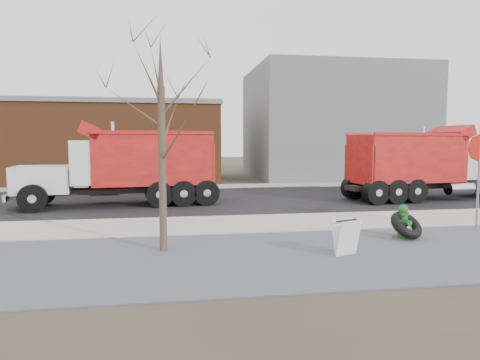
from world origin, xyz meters
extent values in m
plane|color=#383328|center=(0.00, 0.00, 0.00)|extent=(120.00, 120.00, 0.00)
cube|color=slate|center=(0.00, -3.50, 0.01)|extent=(60.00, 5.00, 0.03)
cube|color=#9E9B93|center=(0.00, 0.25, 0.03)|extent=(60.00, 2.50, 0.06)
cube|color=#9E9B93|center=(0.00, 1.55, 0.06)|extent=(60.00, 0.15, 0.11)
cube|color=black|center=(0.00, 6.30, 0.01)|extent=(60.00, 9.40, 0.02)
cube|color=#9E9B93|center=(0.00, 12.00, 0.03)|extent=(60.00, 2.00, 0.06)
cube|color=slate|center=(9.00, 18.00, 4.00)|extent=(12.00, 10.00, 8.00)
cube|color=brown|center=(-10.00, 17.00, 2.50)|extent=(20.00, 8.00, 5.00)
cube|color=slate|center=(-10.00, 17.00, 5.15)|extent=(20.20, 8.20, 0.30)
cylinder|color=#382D23|center=(-3.20, -2.60, 2.00)|extent=(0.18, 0.18, 4.00)
cone|color=#382D23|center=(-3.20, -2.60, 4.60)|extent=(0.14, 0.14, 1.20)
cylinder|color=#25622C|center=(3.36, -2.13, 0.03)|extent=(0.51, 0.51, 0.07)
cylinder|color=#25622C|center=(3.36, -2.13, 0.38)|extent=(0.26, 0.26, 0.69)
cylinder|color=#25622C|center=(3.36, -2.13, 0.69)|extent=(0.34, 0.34, 0.06)
sphere|color=#25622C|center=(3.36, -2.13, 0.80)|extent=(0.28, 0.28, 0.28)
cylinder|color=#25622C|center=(3.36, -2.13, 0.92)|extent=(0.06, 0.06, 0.07)
cylinder|color=#25622C|center=(3.18, -2.18, 0.48)|extent=(0.17, 0.16, 0.13)
cylinder|color=#25622C|center=(3.55, -2.08, 0.48)|extent=(0.17, 0.16, 0.13)
cylinder|color=#25622C|center=(3.42, -2.32, 0.46)|extent=(0.20, 0.18, 0.17)
torus|color=black|center=(3.36, -2.33, 0.40)|extent=(1.16, 1.13, 0.79)
cylinder|color=gray|center=(6.23, -1.40, 1.59)|extent=(0.07, 0.07, 3.18)
cylinder|color=#AE150C|center=(6.23, -1.40, 2.50)|extent=(0.86, 0.06, 0.86)
cube|color=white|center=(1.07, -3.77, 0.44)|extent=(0.64, 0.40, 0.83)
cube|color=white|center=(1.01, -3.61, 0.44)|extent=(0.64, 0.40, 0.83)
cube|color=black|center=(1.04, -3.69, 0.85)|extent=(0.58, 0.24, 0.04)
cube|color=black|center=(8.74, 5.09, 0.64)|extent=(8.17, 1.75, 0.21)
cube|color=silver|center=(10.01, 5.24, 1.83)|extent=(1.76, 2.35, 1.71)
cube|color=black|center=(10.75, 5.32, 2.30)|extent=(0.26, 1.90, 0.76)
cube|color=red|center=(7.51, 4.95, 1.92)|extent=(4.98, 2.81, 2.09)
cylinder|color=silver|center=(9.06, 6.04, 2.26)|extent=(0.15, 0.15, 2.28)
cylinder|color=black|center=(11.98, 6.50, 0.54)|extent=(1.07, 0.40, 1.05)
cylinder|color=black|center=(6.27, 5.73, 0.54)|extent=(1.07, 0.40, 1.05)
cylinder|color=black|center=(6.48, 3.92, 0.54)|extent=(1.07, 0.40, 1.05)
cube|color=black|center=(-5.05, 5.31, 0.65)|extent=(7.95, 1.74, 0.21)
cube|color=silver|center=(-8.09, 4.96, 1.18)|extent=(2.33, 2.12, 1.06)
cube|color=silver|center=(-9.15, 4.84, 1.18)|extent=(0.25, 1.69, 0.97)
cube|color=silver|center=(-6.20, 5.18, 1.86)|extent=(1.79, 2.39, 1.74)
cube|color=black|center=(-6.95, 5.09, 2.34)|extent=(0.27, 1.93, 0.77)
cube|color=red|center=(-3.80, 5.45, 1.95)|extent=(5.07, 2.86, 2.13)
cylinder|color=silver|center=(-5.25, 4.36, 2.29)|extent=(0.15, 0.15, 2.32)
cylinder|color=black|center=(-8.17, 3.90, 0.55)|extent=(1.09, 0.41, 1.06)
cylinder|color=black|center=(-8.41, 5.97, 0.55)|extent=(1.09, 0.41, 1.06)
cylinder|color=black|center=(-2.54, 4.66, 0.55)|extent=(1.09, 0.41, 1.06)
cylinder|color=black|center=(-2.76, 6.51, 0.55)|extent=(1.09, 0.41, 1.06)
camera|label=1|loc=(-2.95, -13.03, 2.70)|focal=32.00mm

